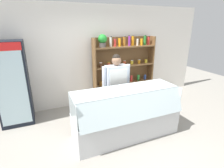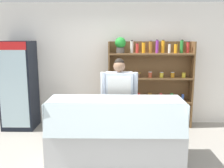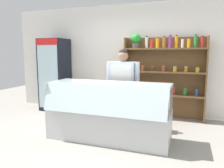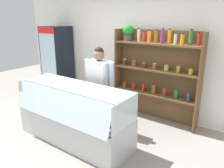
% 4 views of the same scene
% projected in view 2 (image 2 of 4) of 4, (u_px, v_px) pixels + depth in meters
% --- Properties ---
extents(ground_plane, '(12.00, 12.00, 0.00)m').
position_uv_depth(ground_plane, '(116.00, 163.00, 3.94)').
color(ground_plane, gray).
extents(back_wall, '(6.80, 0.10, 2.70)m').
position_uv_depth(back_wall, '(116.00, 64.00, 5.65)').
color(back_wall, white).
rests_on(back_wall, ground).
extents(drinks_fridge, '(0.67, 0.63, 1.88)m').
position_uv_depth(drinks_fridge, '(19.00, 85.00, 5.35)').
color(drinks_fridge, black).
rests_on(drinks_fridge, ground).
extents(shelving_unit, '(1.82, 0.29, 1.96)m').
position_uv_depth(shelving_unit, '(148.00, 77.00, 5.43)').
color(shelving_unit, brown).
rests_on(shelving_unit, ground).
extents(deli_display_case, '(2.12, 0.79, 1.01)m').
position_uv_depth(deli_display_case, '(115.00, 141.00, 3.99)').
color(deli_display_case, silver).
rests_on(deli_display_case, ground).
extents(shop_clerk, '(0.67, 0.25, 1.59)m').
position_uv_depth(shop_clerk, '(119.00, 94.00, 4.49)').
color(shop_clerk, '#4C4233').
rests_on(shop_clerk, ground).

